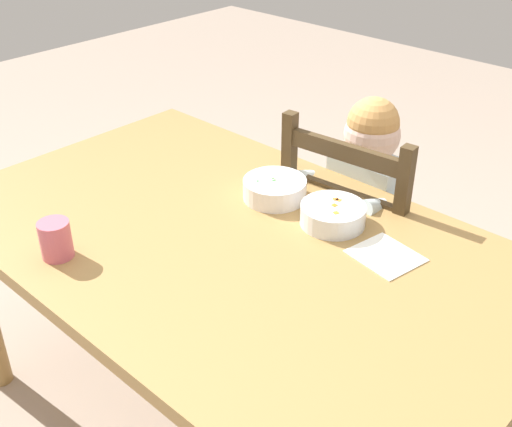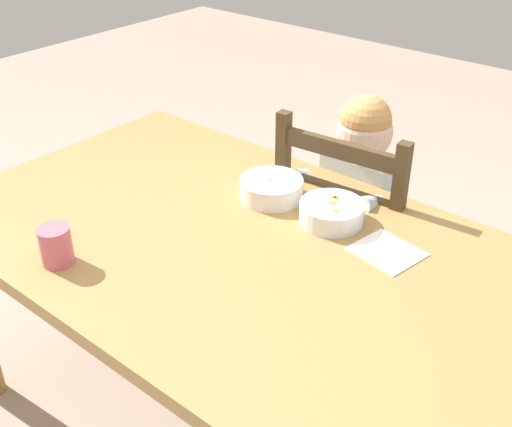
{
  "view_description": "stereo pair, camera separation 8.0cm",
  "coord_description": "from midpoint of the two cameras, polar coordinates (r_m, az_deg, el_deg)",
  "views": [
    {
      "loc": [
        1.0,
        -0.97,
        1.61
      ],
      "look_at": [
        0.03,
        0.07,
        0.76
      ],
      "focal_mm": 44.93,
      "sensor_mm": 36.0,
      "label": 1
    },
    {
      "loc": [
        0.94,
        -1.03,
        1.61
      ],
      "look_at": [
        0.03,
        0.07,
        0.76
      ],
      "focal_mm": 44.93,
      "sensor_mm": 36.0,
      "label": 2
    }
  ],
  "objects": [
    {
      "name": "ground_plane",
      "position": [
        2.13,
        -0.75,
        -18.28
      ],
      "size": [
        8.0,
        8.0,
        0.0
      ],
      "primitive_type": "plane",
      "color": "tan"
    },
    {
      "name": "dining_table",
      "position": [
        1.71,
        -0.89,
        -4.41
      ],
      "size": [
        1.59,
        0.96,
        0.71
      ],
      "color": "#A17B44",
      "rests_on": "ground"
    },
    {
      "name": "dining_chair",
      "position": [
        2.13,
        10.17,
        -2.95
      ],
      "size": [
        0.45,
        0.45,
        0.91
      ],
      "color": "#47361F",
      "rests_on": "ground"
    },
    {
      "name": "child_figure",
      "position": [
        2.03,
        10.43,
        1.32
      ],
      "size": [
        0.32,
        0.31,
        0.95
      ],
      "color": "silver",
      "rests_on": "ground"
    },
    {
      "name": "bowl_of_peas",
      "position": [
        1.82,
        2.93,
        2.23
      ],
      "size": [
        0.18,
        0.18,
        0.06
      ],
      "color": "white",
      "rests_on": "dining_table"
    },
    {
      "name": "bowl_of_carrots",
      "position": [
        1.72,
        8.18,
        -0.08
      ],
      "size": [
        0.17,
        0.17,
        0.06
      ],
      "color": "white",
      "rests_on": "dining_table"
    },
    {
      "name": "spoon",
      "position": [
        1.76,
        6.74,
        -0.12
      ],
      "size": [
        0.14,
        0.04,
        0.01
      ],
      "color": "silver",
      "rests_on": "dining_table"
    },
    {
      "name": "drinking_cup",
      "position": [
        1.62,
        -16.08,
        -2.26
      ],
      "size": [
        0.08,
        0.08,
        0.1
      ],
      "primitive_type": "cylinder",
      "color": "#D56175",
      "rests_on": "dining_table"
    },
    {
      "name": "paper_napkin",
      "position": [
        1.63,
        12.85,
        -3.71
      ],
      "size": [
        0.18,
        0.17,
        0.0
      ],
      "primitive_type": "cube",
      "rotation": [
        0.0,
        0.0,
        -0.18
      ],
      "color": "white",
      "rests_on": "dining_table"
    }
  ]
}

